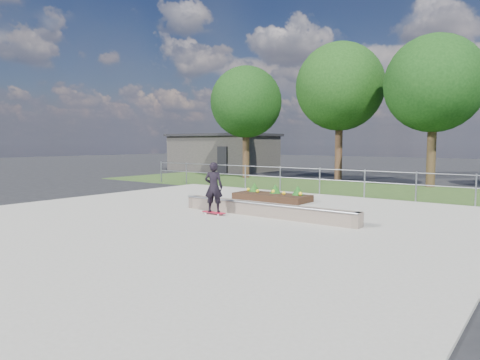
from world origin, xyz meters
name	(u,v)px	position (x,y,z in m)	size (l,w,h in m)	color
ground	(204,220)	(0.00, 0.00, 0.00)	(120.00, 120.00, 0.00)	black
grass_verge	(351,188)	(0.00, 11.00, 0.01)	(30.00, 8.00, 0.02)	#2C451B
concrete_slab	(204,219)	(0.00, 0.00, 0.03)	(15.00, 15.00, 0.06)	gray
fence	(320,178)	(0.00, 7.50, 0.77)	(20.06, 0.06, 1.20)	#919499
building	(223,152)	(-14.00, 18.00, 1.51)	(8.40, 5.40, 3.00)	#2F2D29
tree_far_left	(246,102)	(-8.00, 13.00, 4.85)	(4.55, 4.55, 7.15)	#362315
tree_mid_left	(340,87)	(-2.50, 15.00, 5.61)	(5.25, 5.25, 8.25)	#382216
tree_mid_right	(434,84)	(3.00, 14.00, 5.23)	(4.90, 4.90, 7.70)	#352515
grind_ledge	(265,210)	(1.25, 1.37, 0.26)	(6.00, 0.44, 0.43)	#68584C
planter_bed	(272,195)	(-0.56, 4.60, 0.24)	(3.00, 1.20, 0.61)	black
skateboarder	(214,187)	(-0.19, 0.66, 0.91)	(0.80, 0.58, 1.63)	white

